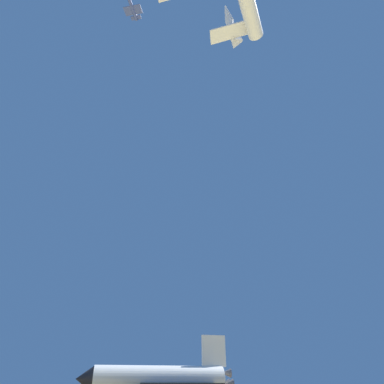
# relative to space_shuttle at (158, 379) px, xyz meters

# --- Properties ---
(space_shuttle) EXTENTS (38.39, 28.12, 15.80)m
(space_shuttle) POSITION_rel_space_shuttle_xyz_m (0.00, 0.00, 0.00)
(space_shuttle) COLOR white
(space_shuttle) RESTS_ON ground
(chase_jet_right_wing) EXTENTS (12.18, 13.42, 4.00)m
(chase_jet_right_wing) POSITION_rel_space_shuttle_xyz_m (17.52, -6.74, 146.75)
(chase_jet_right_wing) COLOR #38478C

